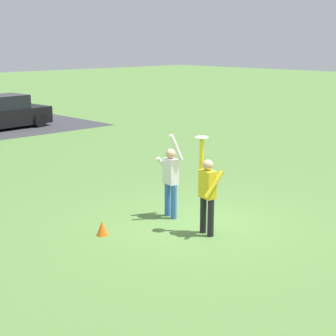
{
  "coord_description": "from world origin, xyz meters",
  "views": [
    {
      "loc": [
        -8.48,
        -7.91,
        4.07
      ],
      "look_at": [
        -0.13,
        0.74,
        1.22
      ],
      "focal_mm": 57.47,
      "sensor_mm": 36.0,
      "label": 1
    }
  ],
  "objects_px": {
    "person_catcher": "(207,190)",
    "parked_car_black": "(5,113)",
    "field_cone_orange": "(102,228)",
    "person_defender": "(171,177)",
    "frisbee_disc": "(202,137)"
  },
  "relations": [
    {
      "from": "person_defender",
      "to": "frisbee_disc",
      "type": "relative_size",
      "value": 7.33
    },
    {
      "from": "frisbee_disc",
      "to": "field_cone_orange",
      "type": "distance_m",
      "value": 2.88
    },
    {
      "from": "frisbee_disc",
      "to": "person_defender",
      "type": "bearing_deg",
      "value": 79.57
    },
    {
      "from": "person_catcher",
      "to": "parked_car_black",
      "type": "relative_size",
      "value": 0.49
    },
    {
      "from": "person_catcher",
      "to": "field_cone_orange",
      "type": "height_order",
      "value": "person_catcher"
    },
    {
      "from": "frisbee_disc",
      "to": "parked_car_black",
      "type": "height_order",
      "value": "frisbee_disc"
    },
    {
      "from": "field_cone_orange",
      "to": "person_catcher",
      "type": "bearing_deg",
      "value": -42.49
    },
    {
      "from": "person_defender",
      "to": "field_cone_orange",
      "type": "distance_m",
      "value": 2.08
    },
    {
      "from": "person_catcher",
      "to": "frisbee_disc",
      "type": "bearing_deg",
      "value": 0.0
    },
    {
      "from": "person_defender",
      "to": "field_cone_orange",
      "type": "xyz_separation_m",
      "value": [
        -1.91,
        0.14,
        -0.82
      ]
    },
    {
      "from": "frisbee_disc",
      "to": "field_cone_orange",
      "type": "bearing_deg",
      "value": 142.63
    },
    {
      "from": "person_catcher",
      "to": "field_cone_orange",
      "type": "relative_size",
      "value": 6.5
    },
    {
      "from": "frisbee_disc",
      "to": "field_cone_orange",
      "type": "xyz_separation_m",
      "value": [
        -1.7,
        1.3,
        -1.93
      ]
    },
    {
      "from": "person_catcher",
      "to": "parked_car_black",
      "type": "xyz_separation_m",
      "value": [
        3.89,
        16.43,
        -0.25
      ]
    },
    {
      "from": "frisbee_disc",
      "to": "parked_car_black",
      "type": "distance_m",
      "value": 16.71
    }
  ]
}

